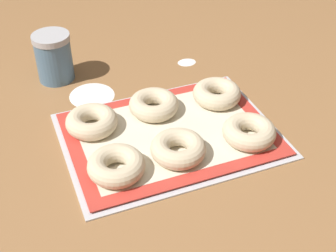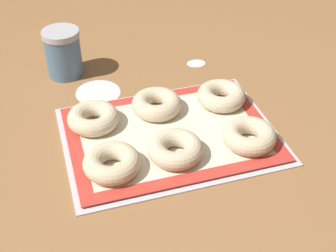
# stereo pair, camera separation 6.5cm
# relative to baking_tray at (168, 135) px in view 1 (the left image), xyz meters

# --- Properties ---
(ground_plane) EXTENTS (2.80, 2.80, 0.00)m
(ground_plane) POSITION_rel_baking_tray_xyz_m (0.00, 0.01, -0.00)
(ground_plane) COLOR olive
(baking_tray) EXTENTS (0.48, 0.36, 0.01)m
(baking_tray) POSITION_rel_baking_tray_xyz_m (0.00, 0.00, 0.00)
(baking_tray) COLOR silver
(baking_tray) RESTS_ON ground_plane
(baking_mat) EXTENTS (0.46, 0.33, 0.00)m
(baking_mat) POSITION_rel_baking_tray_xyz_m (0.00, 0.00, 0.01)
(baking_mat) COLOR red
(baking_mat) RESTS_ON baking_tray
(bagel_front_left) EXTENTS (0.12, 0.12, 0.04)m
(bagel_front_left) POSITION_rel_baking_tray_xyz_m (-0.15, -0.08, 0.03)
(bagel_front_left) COLOR beige
(bagel_front_left) RESTS_ON baking_mat
(bagel_front_center) EXTENTS (0.12, 0.12, 0.04)m
(bagel_front_center) POSITION_rel_baking_tray_xyz_m (-0.01, -0.08, 0.03)
(bagel_front_center) COLOR beige
(bagel_front_center) RESTS_ON baking_mat
(bagel_front_right) EXTENTS (0.12, 0.12, 0.04)m
(bagel_front_right) POSITION_rel_baking_tray_xyz_m (0.16, -0.09, 0.03)
(bagel_front_right) COLOR beige
(bagel_front_right) RESTS_ON baking_mat
(bagel_back_left) EXTENTS (0.12, 0.12, 0.04)m
(bagel_back_left) POSITION_rel_baking_tray_xyz_m (-0.16, 0.08, 0.03)
(bagel_back_left) COLOR beige
(bagel_back_left) RESTS_ON baking_mat
(bagel_back_center) EXTENTS (0.12, 0.12, 0.04)m
(bagel_back_center) POSITION_rel_baking_tray_xyz_m (-0.00, 0.09, 0.03)
(bagel_back_center) COLOR beige
(bagel_back_center) RESTS_ON baking_mat
(bagel_back_right) EXTENTS (0.12, 0.12, 0.04)m
(bagel_back_right) POSITION_rel_baking_tray_xyz_m (0.16, 0.08, 0.03)
(bagel_back_right) COLOR beige
(bagel_back_right) RESTS_ON baking_mat
(flour_canister) EXTENTS (0.10, 0.10, 0.13)m
(flour_canister) POSITION_rel_baking_tray_xyz_m (-0.19, 0.34, 0.06)
(flour_canister) COLOR slate
(flour_canister) RESTS_ON ground_plane
(flour_patch_near) EXTENTS (0.05, 0.04, 0.00)m
(flour_patch_near) POSITION_rel_baking_tray_xyz_m (0.17, 0.29, -0.00)
(flour_patch_near) COLOR white
(flour_patch_near) RESTS_ON ground_plane
(flour_patch_far) EXTENTS (0.12, 0.12, 0.00)m
(flour_patch_far) POSITION_rel_baking_tray_xyz_m (-0.12, 0.23, -0.00)
(flour_patch_far) COLOR white
(flour_patch_far) RESTS_ON ground_plane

